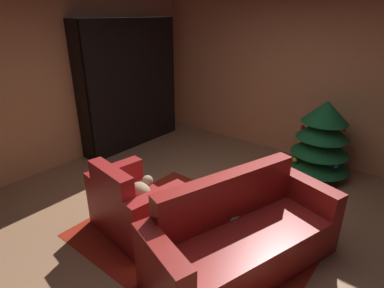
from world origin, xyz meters
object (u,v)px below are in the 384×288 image
object	(u,v)px
bookshelf_unit	(136,85)
armchair_red	(134,206)
couch_red	(242,239)
book_stack_on_table	(217,203)
bottle_on_table	(206,202)
decorated_tree	(321,140)
coffee_table	(215,206)

from	to	relation	value
bookshelf_unit	armchair_red	distance (m)	2.84
armchair_red	couch_red	world-z (taller)	couch_red
book_stack_on_table	bottle_on_table	xyz separation A→B (m)	(-0.05, -0.14, 0.06)
bookshelf_unit	decorated_tree	world-z (taller)	bookshelf_unit
bookshelf_unit	couch_red	world-z (taller)	bookshelf_unit
armchair_red	coffee_table	distance (m)	0.91
bookshelf_unit	couch_red	bearing A→B (deg)	-26.53
armchair_red	decorated_tree	size ratio (longest dim) A/B	0.91
decorated_tree	couch_red	bearing A→B (deg)	-88.61
armchair_red	bottle_on_table	distance (m)	0.87
bookshelf_unit	coffee_table	size ratio (longest dim) A/B	3.46
bookshelf_unit	book_stack_on_table	world-z (taller)	bookshelf_unit
bottle_on_table	decorated_tree	size ratio (longest dim) A/B	0.20
bottle_on_table	decorated_tree	world-z (taller)	decorated_tree
bookshelf_unit	armchair_red	world-z (taller)	bookshelf_unit
bookshelf_unit	book_stack_on_table	size ratio (longest dim) A/B	11.03
bookshelf_unit	decorated_tree	distance (m)	3.27
armchair_red	bottle_on_table	size ratio (longest dim) A/B	4.49
coffee_table	bookshelf_unit	bearing A→B (deg)	152.85
couch_red	decorated_tree	world-z (taller)	decorated_tree
couch_red	coffee_table	world-z (taller)	couch_red
couch_red	book_stack_on_table	xyz separation A→B (m)	(-0.39, 0.14, 0.17)
bookshelf_unit	bottle_on_table	world-z (taller)	bookshelf_unit
armchair_red	coffee_table	size ratio (longest dim) A/B	1.66
book_stack_on_table	decorated_tree	distance (m)	2.22
book_stack_on_table	decorated_tree	size ratio (longest dim) A/B	0.17
armchair_red	book_stack_on_table	xyz separation A→B (m)	(0.84, 0.42, 0.18)
bookshelf_unit	coffee_table	world-z (taller)	bookshelf_unit
coffee_table	book_stack_on_table	distance (m)	0.11
armchair_red	bookshelf_unit	bearing A→B (deg)	136.48
coffee_table	armchair_red	bearing A→B (deg)	-149.60
couch_red	bottle_on_table	distance (m)	0.49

